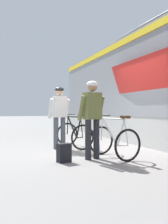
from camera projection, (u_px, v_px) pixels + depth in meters
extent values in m
plane|color=gray|center=(96.00, 151.00, 6.97)|extent=(80.00, 80.00, 0.00)
cube|color=red|center=(163.00, 84.00, 6.75)|extent=(0.58, 4.99, 1.62)
cube|color=yellow|center=(145.00, 31.00, 7.56)|extent=(0.04, 15.72, 0.20)
cylinder|color=#232328|center=(88.00, 139.00, 5.76)|extent=(0.14, 0.14, 0.90)
cylinder|color=#232328|center=(96.00, 139.00, 5.87)|extent=(0.14, 0.14, 0.90)
cube|color=olive|center=(92.00, 106.00, 5.81)|extent=(0.42, 0.31, 0.60)
cylinder|color=olive|center=(81.00, 108.00, 5.71)|extent=(0.14, 0.27, 0.56)
cylinder|color=olive|center=(101.00, 108.00, 5.98)|extent=(0.14, 0.27, 0.56)
sphere|color=#9E7051|center=(92.00, 87.00, 5.80)|extent=(0.22, 0.22, 0.22)
ellipsoid|color=white|center=(92.00, 84.00, 5.80)|extent=(0.30, 0.32, 0.14)
cylinder|color=#4C515B|center=(56.00, 133.00, 7.31)|extent=(0.14, 0.14, 0.90)
cylinder|color=#4C515B|center=(63.00, 133.00, 7.42)|extent=(0.14, 0.14, 0.90)
cube|color=white|center=(59.00, 107.00, 7.36)|extent=(0.42, 0.31, 0.60)
cylinder|color=white|center=(50.00, 108.00, 7.26)|extent=(0.14, 0.27, 0.56)
cylinder|color=white|center=(67.00, 109.00, 7.53)|extent=(0.14, 0.27, 0.56)
sphere|color=tan|center=(59.00, 92.00, 7.36)|extent=(0.22, 0.22, 0.22)
ellipsoid|color=black|center=(59.00, 90.00, 7.36)|extent=(0.30, 0.32, 0.14)
torus|color=black|center=(101.00, 140.00, 6.39)|extent=(0.71, 0.18, 0.71)
torus|color=black|center=(128.00, 145.00, 5.51)|extent=(0.71, 0.18, 0.71)
cylinder|color=white|center=(110.00, 131.00, 6.08)|extent=(0.16, 0.64, 0.63)
cylinder|color=white|center=(113.00, 119.00, 5.98)|extent=(0.19, 0.84, 0.04)
cylinder|color=white|center=(121.00, 133.00, 5.72)|extent=(0.09, 0.28, 0.62)
cylinder|color=white|center=(123.00, 145.00, 5.67)|extent=(0.09, 0.36, 0.08)
cylinder|color=white|center=(126.00, 132.00, 5.56)|extent=(0.05, 0.15, 0.56)
cylinder|color=white|center=(102.00, 129.00, 6.37)|extent=(0.05, 0.09, 0.55)
cylinder|color=black|center=(102.00, 116.00, 6.35)|extent=(0.48, 0.11, 0.02)
cube|color=#4C2D19|center=(125.00, 117.00, 5.58)|extent=(0.14, 0.25, 0.06)
torus|color=black|center=(67.00, 134.00, 8.02)|extent=(0.71, 0.16, 0.71)
torus|color=black|center=(83.00, 137.00, 7.12)|extent=(0.71, 0.16, 0.71)
cylinder|color=black|center=(72.00, 127.00, 7.70)|extent=(0.14, 0.64, 0.63)
cylinder|color=black|center=(74.00, 117.00, 7.59)|extent=(0.17, 0.85, 0.04)
cylinder|color=black|center=(79.00, 128.00, 7.33)|extent=(0.08, 0.28, 0.62)
cylinder|color=black|center=(80.00, 138.00, 7.28)|extent=(0.08, 0.36, 0.08)
cylinder|color=black|center=(82.00, 127.00, 7.17)|extent=(0.05, 0.15, 0.56)
cylinder|color=black|center=(68.00, 125.00, 7.99)|extent=(0.04, 0.09, 0.55)
cylinder|color=black|center=(68.00, 115.00, 7.97)|extent=(0.48, 0.10, 0.02)
cube|color=#4C2D19|center=(81.00, 115.00, 7.19)|extent=(0.13, 0.25, 0.06)
cube|color=black|center=(64.00, 153.00, 5.46)|extent=(0.31, 0.24, 0.40)
cylinder|color=#338CCC|center=(99.00, 149.00, 6.68)|extent=(0.07, 0.07, 0.19)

